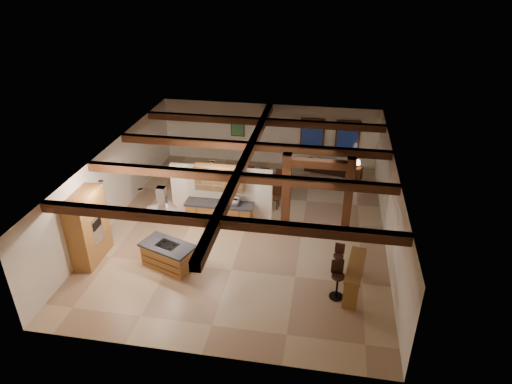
% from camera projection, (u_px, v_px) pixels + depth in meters
% --- Properties ---
extents(ground, '(12.00, 12.00, 0.00)m').
position_uv_depth(ground, '(246.00, 229.00, 16.83)').
color(ground, tan).
rests_on(ground, ground).
extents(room_walls, '(12.00, 12.00, 12.00)m').
position_uv_depth(room_walls, '(245.00, 186.00, 15.99)').
color(room_walls, silver).
rests_on(room_walls, ground).
extents(ceiling_beams, '(10.00, 12.00, 0.28)m').
position_uv_depth(ceiling_beams, '(245.00, 161.00, 15.53)').
color(ceiling_beams, '#3B1F0E').
rests_on(ceiling_beams, room_walls).
extents(timber_posts, '(2.50, 0.30, 2.90)m').
position_uv_depth(timber_posts, '(317.00, 185.00, 16.06)').
color(timber_posts, '#3B1F0E').
rests_on(timber_posts, ground).
extents(partition_wall, '(3.80, 0.18, 2.20)m').
position_uv_depth(partition_wall, '(221.00, 194.00, 16.90)').
color(partition_wall, silver).
rests_on(partition_wall, ground).
extents(pantry_cabinet, '(0.67, 1.60, 2.40)m').
position_uv_depth(pantry_cabinet, '(88.00, 227.00, 14.70)').
color(pantry_cabinet, olive).
rests_on(pantry_cabinet, ground).
extents(back_counter, '(2.50, 0.66, 0.94)m').
position_uv_depth(back_counter, '(220.00, 214.00, 16.85)').
color(back_counter, olive).
rests_on(back_counter, ground).
extents(upper_display_cabinet, '(1.80, 0.36, 0.95)m').
position_uv_depth(upper_display_cabinet, '(219.00, 178.00, 16.38)').
color(upper_display_cabinet, olive).
rests_on(upper_display_cabinet, partition_wall).
extents(range_hood, '(1.10, 1.10, 1.40)m').
position_uv_depth(range_hood, '(164.00, 219.00, 14.02)').
color(range_hood, silver).
rests_on(range_hood, room_walls).
extents(back_windows, '(2.70, 0.07, 1.70)m').
position_uv_depth(back_windows, '(330.00, 137.00, 20.86)').
color(back_windows, '#3B1F0E').
rests_on(back_windows, room_walls).
extents(framed_art, '(0.65, 0.05, 0.85)m').
position_uv_depth(framed_art, '(238.00, 128.00, 21.41)').
color(framed_art, '#3B1F0E').
rests_on(framed_art, room_walls).
extents(recessed_cans, '(3.16, 2.46, 0.03)m').
position_uv_depth(recessed_cans, '(153.00, 177.00, 14.17)').
color(recessed_cans, silver).
rests_on(recessed_cans, room_walls).
extents(kitchen_island, '(1.92, 1.44, 0.85)m').
position_uv_depth(kitchen_island, '(168.00, 255.00, 14.66)').
color(kitchen_island, olive).
rests_on(kitchen_island, ground).
extents(dining_table, '(2.25, 1.80, 0.69)m').
position_uv_depth(dining_table, '(262.00, 190.00, 18.81)').
color(dining_table, '#411D10').
rests_on(dining_table, ground).
extents(sofa, '(2.18, 1.22, 0.60)m').
position_uv_depth(sofa, '(328.00, 165.00, 21.05)').
color(sofa, black).
rests_on(sofa, ground).
extents(microwave, '(0.53, 0.40, 0.27)m').
position_uv_depth(microwave, '(233.00, 201.00, 16.49)').
color(microwave, silver).
rests_on(microwave, back_counter).
extents(bar_counter, '(0.73, 1.90, 0.97)m').
position_uv_depth(bar_counter, '(355.00, 273.00, 13.49)').
color(bar_counter, olive).
rests_on(bar_counter, ground).
extents(side_table, '(0.58, 0.58, 0.57)m').
position_uv_depth(side_table, '(356.00, 173.00, 20.36)').
color(side_table, '#3B1F0E').
rests_on(side_table, ground).
extents(table_lamp, '(0.28, 0.28, 0.33)m').
position_uv_depth(table_lamp, '(358.00, 162.00, 20.12)').
color(table_lamp, black).
rests_on(table_lamp, side_table).
extents(bar_stool_a, '(0.44, 0.45, 1.22)m').
position_uv_depth(bar_stool_a, '(337.00, 279.00, 13.29)').
color(bar_stool_a, black).
rests_on(bar_stool_a, ground).
extents(bar_stool_b, '(0.36, 0.37, 1.02)m').
position_uv_depth(bar_stool_b, '(338.00, 259.00, 14.35)').
color(bar_stool_b, black).
rests_on(bar_stool_b, ground).
extents(dining_chairs, '(1.92, 1.92, 1.15)m').
position_uv_depth(dining_chairs, '(262.00, 185.00, 18.70)').
color(dining_chairs, '#3B1F0E').
rests_on(dining_chairs, ground).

